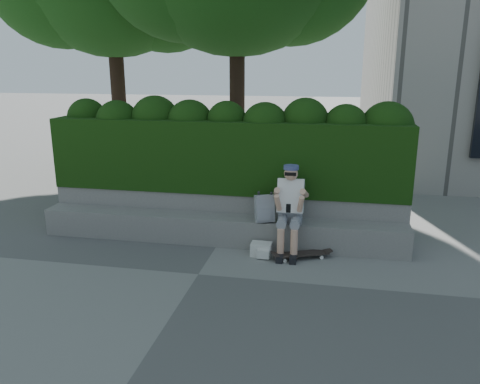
% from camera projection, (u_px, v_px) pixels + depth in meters
% --- Properties ---
extents(ground, '(80.00, 80.00, 0.00)m').
position_uv_depth(ground, '(198.00, 274.00, 6.54)').
color(ground, slate).
rests_on(ground, ground).
extents(bench_ledge, '(6.00, 0.45, 0.45)m').
position_uv_depth(bench_ledge, '(219.00, 230.00, 7.66)').
color(bench_ledge, gray).
rests_on(bench_ledge, ground).
extents(planter_wall, '(6.00, 0.50, 0.75)m').
position_uv_depth(planter_wall, '(225.00, 212.00, 8.07)').
color(planter_wall, gray).
rests_on(planter_wall, ground).
extents(hedge, '(6.00, 1.00, 1.20)m').
position_uv_depth(hedge, '(228.00, 154.00, 8.03)').
color(hedge, black).
rests_on(hedge, planter_wall).
extents(person, '(0.40, 0.76, 1.38)m').
position_uv_depth(person, '(290.00, 206.00, 7.14)').
color(person, gray).
rests_on(person, ground).
extents(skateboard, '(0.84, 0.52, 0.09)m').
position_uv_depth(skateboard, '(301.00, 254.00, 7.06)').
color(skateboard, black).
rests_on(skateboard, ground).
extents(backpack_plaid, '(0.33, 0.25, 0.43)m').
position_uv_depth(backpack_plaid, '(265.00, 208.00, 7.31)').
color(backpack_plaid, '#A9A9AD').
rests_on(backpack_plaid, bench_ledge).
extents(backpack_ground, '(0.32, 0.23, 0.20)m').
position_uv_depth(backpack_ground, '(261.00, 249.00, 7.17)').
color(backpack_ground, beige).
rests_on(backpack_ground, ground).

